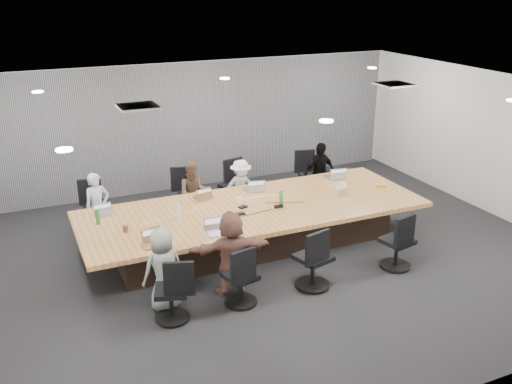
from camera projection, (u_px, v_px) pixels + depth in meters
name	position (u px, v px, depth m)	size (l,w,h in m)	color
floor	(265.00, 257.00, 9.75)	(10.00, 8.00, 0.00)	black
ceiling	(267.00, 94.00, 8.77)	(10.00, 8.00, 0.00)	white
wall_back	(190.00, 125.00, 12.68)	(10.00, 2.80, 0.00)	beige
wall_front	(430.00, 298.00, 5.84)	(10.00, 2.80, 0.00)	beige
wall_right	(497.00, 145.00, 11.16)	(8.00, 2.80, 0.00)	beige
curtain	(191.00, 126.00, 12.61)	(9.80, 0.04, 2.80)	slate
conference_table	(254.00, 225.00, 10.04)	(6.00, 2.20, 0.74)	black
chair_0	(96.00, 213.00, 10.56)	(0.53, 0.53, 0.79)	black
chair_1	(189.00, 198.00, 11.25)	(0.53, 0.53, 0.79)	black
chair_2	(234.00, 190.00, 11.60)	(0.58, 0.58, 0.85)	black
chair_3	(311.00, 179.00, 12.29)	(0.55, 0.55, 0.82)	black
chair_4	(171.00, 295.00, 7.83)	(0.51, 0.51, 0.76)	black
chair_5	(241.00, 281.00, 8.23)	(0.50, 0.50, 0.74)	black
chair_6	(313.00, 262.00, 8.67)	(0.56, 0.56, 0.83)	black
chair_7	(397.00, 245.00, 9.27)	(0.53, 0.53, 0.79)	black
person_0	(98.00, 207.00, 10.18)	(0.46, 0.30, 1.27)	#B3BACB
laptop_0	(103.00, 212.00, 9.67)	(0.31, 0.21, 0.02)	#B2B2B7
person_1	(194.00, 193.00, 10.87)	(0.61, 0.48, 1.26)	brown
laptop_1	(203.00, 197.00, 10.35)	(0.31, 0.22, 0.02)	#8C6647
person_2	(241.00, 188.00, 11.25)	(0.75, 0.43, 1.16)	silver
laptop_2	(252.00, 189.00, 10.72)	(0.33, 0.23, 0.02)	#B2B2B7
person_3	(319.00, 173.00, 11.90)	(0.77, 0.32, 1.31)	black
laptop_3	(333.00, 177.00, 11.40)	(0.35, 0.24, 0.02)	#B2B2B7
person_4	(163.00, 269.00, 8.05)	(0.60, 0.39, 1.24)	gray
laptop_4	(153.00, 245.00, 8.47)	(0.32, 0.22, 0.02)	#8C6647
person_5	(231.00, 253.00, 8.43)	(1.22, 0.39, 1.32)	brown
laptop_5	(218.00, 233.00, 8.87)	(0.33, 0.22, 0.02)	#B2B2B7
bottle_green_left	(98.00, 217.00, 9.18)	(0.07, 0.07, 0.24)	#297731
bottle_green_right	(281.00, 199.00, 9.92)	(0.07, 0.07, 0.26)	#297731
bottle_clear	(178.00, 211.00, 9.46)	(0.07, 0.07, 0.23)	silver
cup_white_far	(239.00, 200.00, 10.05)	(0.09, 0.09, 0.11)	white
cup_white_near	(344.00, 186.00, 10.78)	(0.08, 0.08, 0.10)	white
mug_brown	(125.00, 229.00, 8.93)	(0.09, 0.09, 0.10)	brown
mic_left	(241.00, 214.00, 9.59)	(0.14, 0.09, 0.03)	black
mic_right	(243.00, 207.00, 9.88)	(0.14, 0.09, 0.03)	black
stapler	(279.00, 206.00, 9.86)	(0.15, 0.04, 0.06)	black
canvas_bag	(340.00, 191.00, 10.47)	(0.25, 0.15, 0.13)	tan
snack_packet	(381.00, 185.00, 10.90)	(0.18, 0.12, 0.04)	orange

